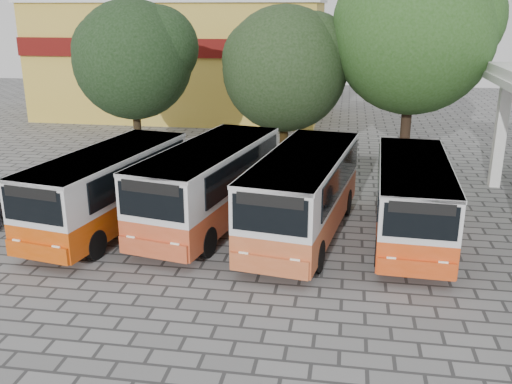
% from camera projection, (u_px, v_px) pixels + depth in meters
% --- Properties ---
extents(ground, '(90.00, 90.00, 0.00)m').
position_uv_depth(ground, '(300.00, 276.00, 17.16)').
color(ground, slate).
rests_on(ground, ground).
extents(shophouse_block, '(20.40, 10.40, 8.30)m').
position_uv_depth(shophouse_block, '(183.00, 58.00, 41.94)').
color(shophouse_block, gold).
rests_on(shophouse_block, ground).
extents(bus_far_left, '(3.75, 8.18, 2.82)m').
position_uv_depth(bus_far_left, '(108.00, 185.00, 20.45)').
color(bus_far_left, '#C54406').
rests_on(bus_far_left, ground).
extents(bus_centre_left, '(4.07, 8.59, 2.96)m').
position_uv_depth(bus_centre_left, '(210.00, 181.00, 20.70)').
color(bus_centre_left, '#C04B25').
rests_on(bus_centre_left, ground).
extents(bus_centre_right, '(3.70, 8.50, 2.95)m').
position_uv_depth(bus_centre_right, '(303.00, 190.00, 19.65)').
color(bus_centre_right, '#BB552A').
rests_on(bus_centre_right, ground).
extents(bus_far_right, '(2.67, 7.72, 2.75)m').
position_uv_depth(bus_far_right, '(412.00, 196.00, 19.43)').
color(bus_far_right, '#CD400F').
rests_on(bus_far_right, ground).
extents(tree_left, '(6.38, 6.07, 8.18)m').
position_uv_depth(tree_left, '(134.00, 56.00, 29.11)').
color(tree_left, '#2F2416').
rests_on(tree_left, ground).
extents(tree_middle, '(6.54, 6.23, 7.90)m').
position_uv_depth(tree_middle, '(287.00, 65.00, 28.35)').
color(tree_middle, '#31220C').
rests_on(tree_middle, ground).
extents(tree_right, '(8.01, 7.63, 10.33)m').
position_uv_depth(tree_right, '(416.00, 28.00, 26.96)').
color(tree_right, '#302117').
rests_on(tree_right, ground).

